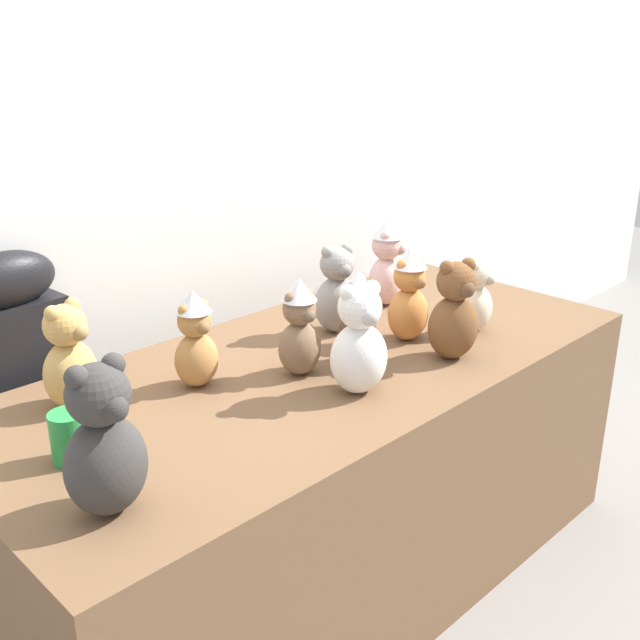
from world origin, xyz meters
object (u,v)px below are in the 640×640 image
at_px(display_table, 320,472).
at_px(party_cup_green, 70,437).
at_px(teddy_bear_caramel, 196,340).
at_px(teddy_bear_blush, 386,263).
at_px(instrument_case, 27,428).
at_px(teddy_bear_mocha, 300,328).
at_px(teddy_bear_ginger, 409,295).
at_px(teddy_bear_snow, 359,342).
at_px(teddy_bear_chestnut, 454,313).
at_px(teddy_bear_honey, 69,359).
at_px(teddy_bear_ash, 337,292).
at_px(teddy_bear_cream, 476,298).
at_px(teddy_bear_charcoal, 104,443).
at_px(teddy_bear_cocoa, 358,319).

relative_size(display_table, party_cup_green, 17.20).
bearing_deg(teddy_bear_caramel, display_table, -17.30).
bearing_deg(teddy_bear_blush, instrument_case, 130.17).
relative_size(teddy_bear_mocha, teddy_bear_ginger, 0.94).
distance_m(display_table, teddy_bear_mocha, 0.49).
relative_size(teddy_bear_snow, teddy_bear_chestnut, 1.02).
distance_m(display_table, teddy_bear_honey, 0.80).
height_order(teddy_bear_ash, teddy_bear_ginger, teddy_bear_ginger).
bearing_deg(teddy_bear_ash, teddy_bear_ginger, -45.93).
xyz_separation_m(teddy_bear_ash, teddy_bear_blush, (0.29, 0.06, 0.02)).
xyz_separation_m(teddy_bear_honey, teddy_bear_mocha, (0.51, -0.25, 0.00)).
relative_size(teddy_bear_honey, teddy_bear_ash, 0.99).
relative_size(teddy_bear_honey, party_cup_green, 2.42).
bearing_deg(teddy_bear_chestnut, teddy_bear_mocha, 167.13).
xyz_separation_m(teddy_bear_cream, teddy_bear_caramel, (-0.82, 0.28, 0.02)).
relative_size(teddy_bear_cream, teddy_bear_charcoal, 0.72).
height_order(teddy_bear_snow, party_cup_green, teddy_bear_snow).
relative_size(teddy_bear_ash, party_cup_green, 2.44).
height_order(display_table, instrument_case, instrument_case).
height_order(teddy_bear_honey, teddy_bear_ginger, teddy_bear_ginger).
bearing_deg(teddy_bear_cocoa, teddy_bear_cream, -5.64).
xyz_separation_m(teddy_bear_blush, teddy_bear_chestnut, (-0.21, -0.42, -0.01)).
xyz_separation_m(instrument_case, teddy_bear_cocoa, (0.66, -0.63, 0.32)).
xyz_separation_m(teddy_bear_ginger, party_cup_green, (-1.02, 0.07, -0.08)).
xyz_separation_m(teddy_bear_honey, teddy_bear_blush, (1.08, -0.05, 0.02)).
bearing_deg(instrument_case, teddy_bear_honey, -94.56).
distance_m(teddy_bear_snow, teddy_bear_ash, 0.41).
xyz_separation_m(teddy_bear_snow, teddy_bear_cocoa, (0.13, 0.12, -0.00)).
bearing_deg(teddy_bear_ginger, teddy_bear_honey, 168.95).
relative_size(instrument_case, teddy_bear_mocha, 3.91).
bearing_deg(instrument_case, teddy_bear_snow, -58.44).
bearing_deg(instrument_case, teddy_bear_ginger, -38.66).
bearing_deg(teddy_bear_cream, display_table, 153.01).
bearing_deg(party_cup_green, teddy_bear_mocha, -1.99).
bearing_deg(teddy_bear_blush, teddy_bear_ash, 159.91).
relative_size(instrument_case, teddy_bear_cocoa, 3.89).
distance_m(instrument_case, teddy_bear_honey, 0.45).
bearing_deg(teddy_bear_mocha, teddy_bear_blush, 24.84).
relative_size(teddy_bear_mocha, teddy_bear_chestnut, 0.93).
distance_m(teddy_bear_cream, teddy_bear_blush, 0.35).
height_order(teddy_bear_mocha, teddy_bear_cocoa, teddy_bear_cocoa).
distance_m(teddy_bear_honey, teddy_bear_mocha, 0.57).
xyz_separation_m(display_table, teddy_bear_snow, (-0.06, -0.20, 0.48)).
height_order(teddy_bear_cocoa, teddy_bear_blush, teddy_bear_blush).
height_order(instrument_case, teddy_bear_blush, instrument_case).
relative_size(teddy_bear_cream, teddy_bear_blush, 0.78).
relative_size(display_table, teddy_bear_blush, 6.55).
bearing_deg(teddy_bear_cocoa, teddy_bear_ginger, 8.70).
height_order(teddy_bear_honey, teddy_bear_mocha, teddy_bear_honey).
bearing_deg(teddy_bear_ash, display_table, -131.08).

